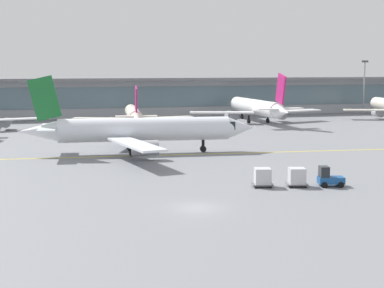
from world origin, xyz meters
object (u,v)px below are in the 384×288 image
Objects in this scene: taxiing_regional_jet at (142,130)px; cargo_dolly_trailing at (263,177)px; gate_airplane_2 at (133,114)px; apron_light_mast_1 at (364,85)px; gate_airplane_3 at (256,107)px; cargo_dolly_lead at (297,177)px; baggage_tug at (329,178)px.

taxiing_regional_jet is 26.80m from cargo_dolly_trailing.
apron_light_mast_1 reaches higher than gate_airplane_2.
taxiing_regional_jet is 14.01× the size of cargo_dolly_trailing.
gate_airplane_3 is 0.99× the size of taxiing_regional_jet.
cargo_dolly_trailing is at bearing -67.32° from taxiing_regional_jet.
cargo_dolly_trailing is (-23.93, -64.30, -2.26)m from gate_airplane_3.
taxiing_regional_jet is (-4.22, -35.64, 0.69)m from gate_airplane_2.
cargo_dolly_lead and cargo_dolly_trailing have the same top height.
cargo_dolly_lead is 0.17× the size of apron_light_mast_1.
apron_light_mast_1 is (63.23, 17.19, 5.01)m from gate_airplane_2.
baggage_tug is at bearing -164.78° from gate_airplane_2.
cargo_dolly_lead is 1.00× the size of cargo_dolly_trailing.
apron_light_mast_1 reaches higher than cargo_dolly_lead.
gate_airplane_3 reaches higher than cargo_dolly_trailing.
gate_airplane_3 is 68.24m from cargo_dolly_lead.
cargo_dolly_lead is at bearing 161.80° from gate_airplane_3.
gate_airplane_3 is 11.72× the size of baggage_tug.
cargo_dolly_lead is at bearing -125.23° from apron_light_mast_1.
gate_airplane_3 is (27.90, 3.24, 0.68)m from gate_airplane_2.
apron_light_mast_1 is (59.25, 78.24, 6.59)m from cargo_dolly_trailing.
baggage_tug is 0.20× the size of apron_light_mast_1.
baggage_tug is at bearing -0.00° from cargo_dolly_trailing.
gate_airplane_3 reaches higher than baggage_tug.
apron_light_mast_1 is at bearing 67.13° from cargo_dolly_lead.
gate_airplane_2 is 65.71m from apron_light_mast_1.
cargo_dolly_lead is at bearing 180.00° from baggage_tug.
gate_airplane_2 is 35.89m from taxiing_regional_jet.
gate_airplane_2 is at bearing 88.04° from taxiing_regional_jet.
gate_airplane_2 is 9.35× the size of baggage_tug.
taxiing_regional_jet is 2.41× the size of apron_light_mast_1.
gate_airplane_3 is at bearing -77.83° from gate_airplane_2.
cargo_dolly_trailing is at bearing 180.00° from baggage_tug.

